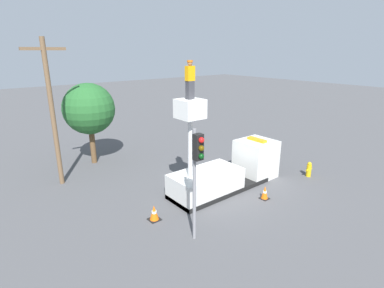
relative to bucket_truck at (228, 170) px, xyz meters
The scene contains 9 objects.
ground_plane 1.18m from the bucket_truck, behind, with size 120.00×120.00×0.00m, color #4C4C4F.
bucket_truck is the anchor object (origin of this frame).
worker 5.80m from the bucket_truck, behind, with size 0.40×0.26×1.75m.
traffic_light_pole 5.81m from the bucket_truck, 148.86° to the right, with size 0.34×0.57×4.66m.
fire_hydrant 5.38m from the bucket_truck, 22.95° to the right, with size 0.53×0.29×0.93m.
traffic_cone_rear 5.17m from the bucket_truck, behind, with size 0.52×0.52×0.72m.
traffic_cone_curbside 2.39m from the bucket_truck, 78.24° to the right, with size 0.44×0.44×0.71m.
tree_left_bg 9.97m from the bucket_truck, 117.57° to the left, with size 3.36×3.36×5.44m.
utility_pole 10.20m from the bucket_truck, 138.47° to the left, with size 2.20×0.26×8.10m.
Camera 1 is at (-10.70, -10.86, 7.42)m, focal length 28.00 mm.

